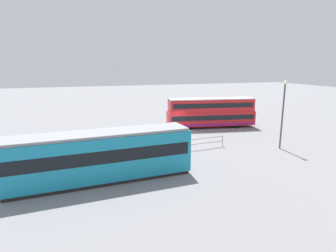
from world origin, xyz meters
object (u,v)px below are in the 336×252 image
object	(u,v)px
street_lamp	(283,109)
info_sign	(150,141)
pedestrian_near_railing	(149,144)
tram_yellow	(102,156)
double_decker_bus	(211,112)

from	to	relation	value
street_lamp	info_sign	bearing A→B (deg)	-6.40
pedestrian_near_railing	info_sign	bearing A→B (deg)	77.38
tram_yellow	street_lamp	bearing A→B (deg)	-172.16
double_decker_bus	street_lamp	distance (m)	11.25
info_sign	street_lamp	xyz separation A→B (m)	(-12.95, 1.45, 2.36)
double_decker_bus	tram_yellow	xyz separation A→B (m)	(15.32, 13.28, -0.14)
info_sign	tram_yellow	bearing A→B (deg)	40.44
pedestrian_near_railing	street_lamp	xyz separation A→B (m)	(-12.80, 2.14, 2.91)
double_decker_bus	info_sign	xyz separation A→B (m)	(10.79, 9.42, -0.44)
pedestrian_near_railing	info_sign	distance (m)	0.89
street_lamp	pedestrian_near_railing	bearing A→B (deg)	-9.48
double_decker_bus	pedestrian_near_railing	world-z (taller)	double_decker_bus
pedestrian_near_railing	tram_yellow	bearing A→B (deg)	44.14
tram_yellow	pedestrian_near_railing	distance (m)	6.58
double_decker_bus	street_lamp	xyz separation A→B (m)	(-2.16, 10.87, 1.93)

